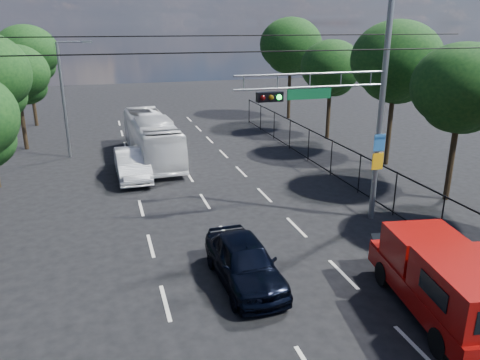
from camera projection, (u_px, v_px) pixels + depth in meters
name	position (u px, v px, depth m)	size (l,w,h in m)	color
lane_markings	(197.00, 188.00, 24.06)	(6.12, 38.00, 0.01)	beige
signal_mast	(355.00, 98.00, 18.36)	(6.43, 0.39, 9.50)	slate
streetlight_left	(66.00, 94.00, 28.37)	(2.09, 0.22, 7.08)	slate
utility_wires	(219.00, 47.00, 17.06)	(22.00, 5.04, 0.74)	black
fence_right	(348.00, 166.00, 24.13)	(0.06, 34.03, 2.00)	black
tree_right_b	(461.00, 93.00, 20.96)	(4.50, 4.50, 7.31)	black
tree_right_c	(396.00, 66.00, 26.36)	(5.10, 5.10, 8.29)	black
tree_right_d	(331.00, 71.00, 32.89)	(4.32, 4.32, 7.02)	black
tree_right_e	(291.00, 49.00, 39.87)	(5.28, 5.28, 8.58)	black
tree_left_d	(17.00, 78.00, 30.04)	(4.20, 4.20, 6.83)	black
tree_left_e	(28.00, 57.00, 37.00)	(4.92, 4.92, 7.99)	black
red_pickup	(445.00, 280.00, 13.18)	(3.00, 6.07, 2.17)	black
navy_hatchback	(244.00, 261.00, 15.05)	(1.80, 4.46, 1.52)	black
white_bus	(152.00, 138.00, 28.76)	(2.28, 9.73, 2.71)	white
white_van	(132.00, 164.00, 25.37)	(1.67, 4.79, 1.58)	silver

